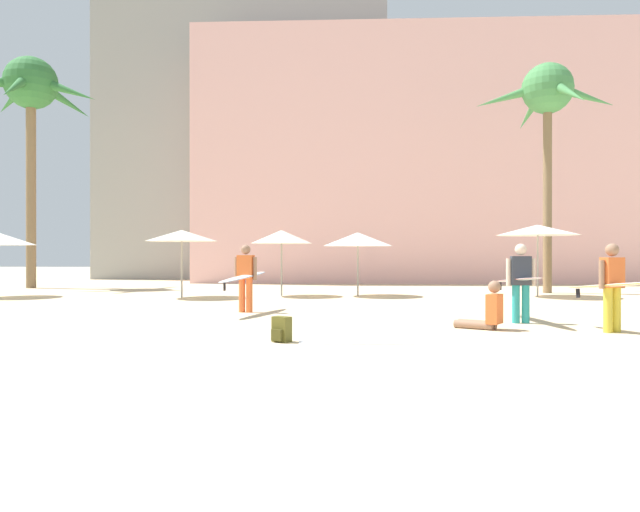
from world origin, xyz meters
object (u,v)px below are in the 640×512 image
at_px(cafe_umbrella_4, 538,230).
at_px(cafe_umbrella_1, 358,239).
at_px(palm_tree_left, 31,95).
at_px(backpack, 281,330).
at_px(person_near_right, 519,280).
at_px(cafe_umbrella_2, 182,236).
at_px(cafe_umbrella_0, 282,237).
at_px(person_mid_left, 487,312).
at_px(person_far_left, 245,276).
at_px(palm_tree_far_left, 547,99).
at_px(beach_towel, 353,340).
at_px(person_mid_center, 615,284).

bearing_deg(cafe_umbrella_4, cafe_umbrella_1, 179.23).
relative_size(palm_tree_left, backpack, 23.64).
xyz_separation_m(cafe_umbrella_4, person_near_right, (-2.86, -7.84, -1.37)).
bearing_deg(cafe_umbrella_2, cafe_umbrella_0, 15.11).
relative_size(backpack, person_mid_left, 0.44).
bearing_deg(cafe_umbrella_0, person_near_right, -52.58).
height_order(palm_tree_left, person_far_left, palm_tree_left).
height_order(palm_tree_far_left, person_mid_left, palm_tree_far_left).
bearing_deg(backpack, cafe_umbrella_1, -153.26).
distance_m(cafe_umbrella_2, backpack, 10.98).
bearing_deg(person_mid_left, cafe_umbrella_4, -80.92).
bearing_deg(person_mid_left, person_near_right, -96.66).
height_order(palm_tree_left, cafe_umbrella_2, palm_tree_left).
relative_size(palm_tree_far_left, person_near_right, 3.00).
relative_size(cafe_umbrella_1, beach_towel, 1.31).
bearing_deg(palm_tree_far_left, cafe_umbrella_1, -164.56).
bearing_deg(beach_towel, person_far_left, 120.00).
bearing_deg(cafe_umbrella_2, person_near_right, -36.77).
height_order(palm_tree_far_left, palm_tree_left, palm_tree_left).
height_order(palm_tree_far_left, person_far_left, palm_tree_far_left).
relative_size(palm_tree_left, person_far_left, 3.55).
xyz_separation_m(cafe_umbrella_1, person_far_left, (-2.91, -6.09, -1.06)).
relative_size(cafe_umbrella_2, cafe_umbrella_4, 0.86).
xyz_separation_m(cafe_umbrella_2, person_mid_left, (8.23, -8.05, -1.74)).
xyz_separation_m(cafe_umbrella_0, person_mid_center, (7.19, -9.38, -1.15)).
bearing_deg(cafe_umbrella_4, beach_towel, -121.24).
relative_size(cafe_umbrella_2, backpack, 5.69).
bearing_deg(person_far_left, person_mid_center, -100.66).
distance_m(cafe_umbrella_0, person_mid_left, 10.36).
relative_size(cafe_umbrella_4, beach_towel, 1.50).
xyz_separation_m(cafe_umbrella_2, person_far_left, (2.99, -5.03, -1.16)).
bearing_deg(person_far_left, cafe_umbrella_0, 11.73).
height_order(cafe_umbrella_4, person_mid_left, cafe_umbrella_4).
height_order(palm_tree_far_left, beach_towel, palm_tree_far_left).
height_order(palm_tree_left, beach_towel, palm_tree_left).
xyz_separation_m(cafe_umbrella_0, cafe_umbrella_1, (2.65, 0.18, -0.08)).
distance_m(cafe_umbrella_0, cafe_umbrella_1, 2.65).
xyz_separation_m(cafe_umbrella_1, person_mid_left, (2.32, -9.11, -1.63)).
height_order(person_far_left, person_mid_left, person_far_left).
distance_m(person_far_left, person_mid_center, 8.22).
xyz_separation_m(cafe_umbrella_4, beach_towel, (-6.42, -10.58, -2.27)).
bearing_deg(palm_tree_far_left, palm_tree_left, 173.92).
xyz_separation_m(palm_tree_left, backpack, (12.47, -15.15, -8.11)).
xyz_separation_m(person_far_left, person_mid_left, (5.24, -3.02, -0.58)).
bearing_deg(person_near_right, person_mid_left, -35.01).
height_order(beach_towel, person_mid_center, person_mid_center).
xyz_separation_m(beach_towel, person_far_left, (-2.64, 4.57, 0.91)).
height_order(cafe_umbrella_0, person_mid_left, cafe_umbrella_0).
bearing_deg(person_far_left, cafe_umbrella_4, -42.12).
relative_size(palm_tree_far_left, backpack, 20.53).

